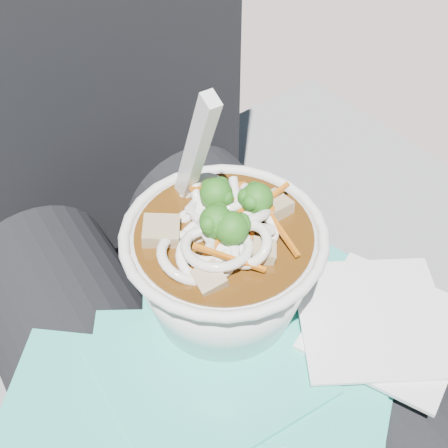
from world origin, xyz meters
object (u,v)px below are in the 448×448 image
lap (217,380)px  plastic_bag (244,350)px  person_body (169,294)px  udon_bowl (223,260)px  stone_ledge (164,404)px

lap → plastic_bag: bearing=-77.3°
person_body → plastic_bag: size_ratio=2.64×
lap → plastic_bag: 0.09m
lap → person_body: size_ratio=0.49×
lap → plastic_bag: size_ratio=1.30×
plastic_bag → udon_bowl: 0.08m
stone_ledge → lap: size_ratio=2.08×
stone_ledge → person_body: (0.00, -0.06, 0.32)m
person_body → stone_ledge: bearing=90.0°
lap → person_body: person_body is taller
person_body → plastic_bag: (0.01, -0.12, 0.06)m
stone_ledge → udon_bowl: (0.01, -0.14, 0.44)m
stone_ledge → person_body: bearing=-90.0°
person_body → plastic_bag: bearing=-86.7°
stone_ledge → lap: bearing=-90.0°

